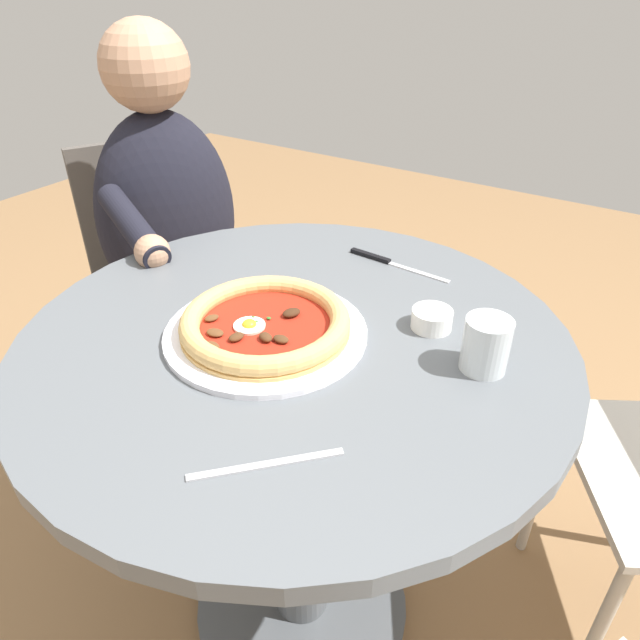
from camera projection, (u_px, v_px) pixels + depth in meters
ground_plane at (302, 606)px, 1.33m from camera, size 6.00×6.00×0.02m
dining_table at (297, 423)px, 1.02m from camera, size 0.88×0.88×0.76m
pizza_on_plate at (265, 325)px, 0.90m from camera, size 0.32×0.32×0.04m
water_glass at (485, 348)px, 0.82m from camera, size 0.07×0.07×0.08m
steak_knife at (384, 260)px, 1.13m from camera, size 0.22×0.03×0.01m
ramekin_capers at (432, 318)px, 0.92m from camera, size 0.07×0.07×0.03m
fork_utensil at (267, 464)px, 0.68m from camera, size 0.14×0.14×0.00m
diner_person at (178, 288)px, 1.54m from camera, size 0.46×0.50×1.16m
cafe_chair_diner at (163, 267)px, 1.64m from camera, size 0.54×0.54×0.85m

